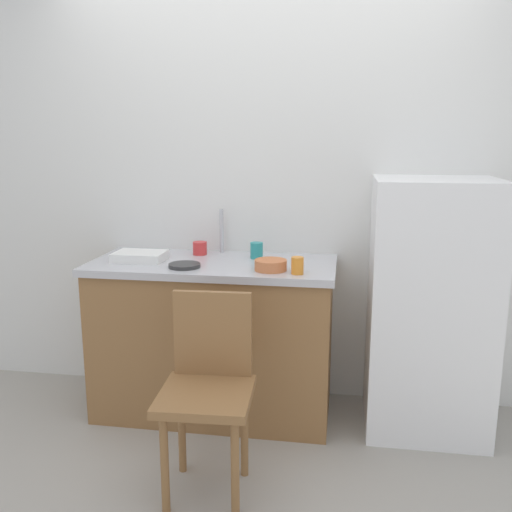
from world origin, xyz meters
name	(u,v)px	position (x,y,z in m)	size (l,w,h in m)	color
ground_plane	(239,478)	(0.00, 0.00, 0.00)	(8.00, 8.00, 0.00)	#9E998E
back_wall	(270,199)	(0.00, 1.00, 1.21)	(4.80, 0.10, 2.41)	silver
cabinet_base	(215,340)	(-0.27, 0.65, 0.43)	(1.32, 0.60, 0.85)	olive
countertop	(213,265)	(-0.27, 0.65, 0.87)	(1.36, 0.64, 0.04)	#B7B7BC
faucet	(222,231)	(-0.28, 0.90, 1.02)	(0.02, 0.02, 0.26)	#B7B7BC
refrigerator	(429,307)	(0.91, 0.66, 0.68)	(0.63, 0.58, 1.37)	white
chair	(208,384)	(-0.13, -0.07, 0.50)	(0.42, 0.42, 0.89)	olive
dish_tray	(140,256)	(-0.68, 0.60, 0.92)	(0.28, 0.20, 0.05)	white
terracotta_bowl	(271,265)	(0.08, 0.49, 0.92)	(0.17, 0.17, 0.06)	#C67042
hotplate	(184,265)	(-0.39, 0.49, 0.90)	(0.17, 0.17, 0.02)	#2D2D2D
cup_orange	(297,266)	(0.22, 0.44, 0.94)	(0.06, 0.06, 0.09)	orange
cup_red	(200,248)	(-0.39, 0.82, 0.93)	(0.08, 0.08, 0.08)	red
cup_teal	(257,250)	(-0.04, 0.77, 0.94)	(0.07, 0.07, 0.09)	teal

